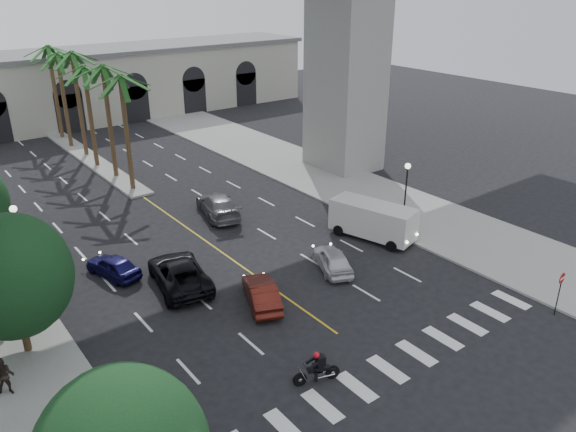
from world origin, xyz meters
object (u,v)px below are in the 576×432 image
at_px(lamp_post_right, 405,193).
at_px(motorcycle_rider, 318,368).
at_px(traffic_signal_far, 124,392).
at_px(cargo_van, 373,220).
at_px(do_not_enter_sign, 561,285).
at_px(pedestrian_b, 4,377).
at_px(lamp_post_left_far, 20,241).
at_px(car_a, 332,259).
at_px(car_c, 179,273).
at_px(car_b, 261,293).
at_px(car_d, 218,205).
at_px(car_e, 113,266).
at_px(pedestrian_a, 122,422).

bearing_deg(lamp_post_right, motorcycle_rider, -150.68).
xyz_separation_m(traffic_signal_far, cargo_van, (20.81, 7.51, -1.12)).
bearing_deg(do_not_enter_sign, cargo_van, 89.84).
xyz_separation_m(traffic_signal_far, pedestrian_b, (-3.24, 5.72, -1.44)).
bearing_deg(lamp_post_left_far, traffic_signal_far, -89.60).
distance_m(traffic_signal_far, cargo_van, 22.16).
bearing_deg(car_a, car_c, -2.25).
bearing_deg(traffic_signal_far, lamp_post_right, 15.98).
height_order(traffic_signal_far, motorcycle_rider, traffic_signal_far).
distance_m(car_b, do_not_enter_sign, 15.94).
bearing_deg(car_c, motorcycle_rider, 106.32).
relative_size(lamp_post_left_far, traffic_signal_far, 1.47).
bearing_deg(car_a, lamp_post_right, -151.15).
xyz_separation_m(traffic_signal_far, car_d, (14.31, 17.44, -1.68)).
height_order(lamp_post_right, do_not_enter_sign, lamp_post_right).
relative_size(traffic_signal_far, motorcycle_rider, 1.69).
bearing_deg(car_c, traffic_signal_far, 65.15).
bearing_deg(traffic_signal_far, car_b, 27.77).
distance_m(lamp_post_left_far, lamp_post_right, 24.16).
bearing_deg(lamp_post_left_far, car_a, -29.10).
height_order(cargo_van, pedestrian_b, cargo_van).
height_order(traffic_signal_far, pedestrian_b, traffic_signal_far).
relative_size(car_b, car_e, 1.09).
distance_m(pedestrian_a, pedestrian_b, 6.33).
xyz_separation_m(pedestrian_b, do_not_enter_sign, (25.04, -10.99, 0.80)).
xyz_separation_m(lamp_post_left_far, car_a, (15.67, -8.72, -2.51)).
height_order(car_c, car_d, car_d).
relative_size(lamp_post_left_far, car_b, 1.23).
bearing_deg(cargo_van, car_a, -177.78).
bearing_deg(car_d, car_e, 37.67).
bearing_deg(car_e, car_d, -171.84).
height_order(car_d, do_not_enter_sign, do_not_enter_sign).
bearing_deg(motorcycle_rider, car_c, 113.48).
xyz_separation_m(car_a, car_b, (-5.77, -0.62, 0.01)).
bearing_deg(do_not_enter_sign, motorcycle_rider, 160.67).
relative_size(car_a, car_e, 1.04).
relative_size(car_e, do_not_enter_sign, 1.54).
relative_size(traffic_signal_far, car_a, 0.88).
distance_m(car_c, car_d, 10.50).
bearing_deg(car_d, car_c, 61.45).
bearing_deg(lamp_post_left_far, car_d, 11.53).
height_order(car_c, pedestrian_a, pedestrian_a).
relative_size(traffic_signal_far, car_d, 0.64).
bearing_deg(car_c, cargo_van, -178.08).
bearing_deg(car_a, car_d, -60.78).
bearing_deg(car_d, motorcycle_rider, 86.66).
xyz_separation_m(traffic_signal_far, car_b, (9.80, 5.16, -1.80)).
distance_m(lamp_post_right, car_e, 19.61).
distance_m(motorcycle_rider, pedestrian_b, 13.58).
relative_size(car_b, car_d, 0.76).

